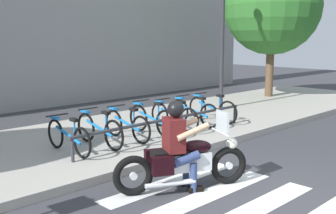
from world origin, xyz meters
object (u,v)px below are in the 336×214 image
bicycle_4 (174,116)px  bicycle_5 (194,112)px  street_lamp (223,24)px  motorcycle (183,162)px  bicycle_6 (212,109)px  bicycle_3 (152,120)px  bike_rack (168,120)px  bicycle_2 (127,125)px  bicycle_1 (99,130)px  tree_near_rack (272,6)px  rider (179,139)px  bicycle_0 (68,137)px

bicycle_4 → bicycle_5: bearing=-0.0°
bicycle_5 → street_lamp: size_ratio=0.36×
bicycle_4 → motorcycle: bearing=-132.9°
bicycle_4 → bicycle_6: 1.46m
bicycle_3 → bike_rack: size_ratio=0.32×
bike_rack → bicycle_2: bearing=142.7°
bicycle_3 → bicycle_5: 1.46m
bicycle_2 → bike_rack: 0.92m
bicycle_1 → motorcycle: bearing=-95.5°
bike_rack → tree_near_rack: size_ratio=0.94×
motorcycle → rider: (-0.07, 0.04, 0.37)m
motorcycle → bicycle_2: 2.80m
bicycle_4 → bicycle_1: bearing=-180.0°
rider → bicycle_5: 4.16m
motorcycle → tree_near_rack: size_ratio=0.39×
rider → street_lamp: (5.75, 3.69, 1.94)m
bike_rack → rider: bearing=-131.2°
rider → bicycle_5: size_ratio=0.87×
bicycle_1 → bicycle_5: bearing=0.0°
bicycle_0 → street_lamp: size_ratio=0.35×
rider → bicycle_2: 2.81m
rider → bicycle_5: (3.24, 2.59, -0.33)m
motorcycle → bicycle_1: 2.64m
motorcycle → bicycle_5: motorcycle is taller
bicycle_2 → bicycle_1: bearing=-180.0°
bike_rack → street_lamp: street_lamp is taller
bicycle_0 → bicycle_3: size_ratio=1.00×
bike_rack → bicycle_6: bearing=14.2°
bicycle_4 → street_lamp: 4.11m
rider → bicycle_4: bearing=45.9°
bicycle_0 → street_lamp: street_lamp is taller
bicycle_0 → bike_rack: size_ratio=0.32×
bike_rack → tree_near_rack: (7.39, 2.06, 2.92)m
motorcycle → bicycle_5: (3.17, 2.63, 0.04)m
bicycle_3 → tree_near_rack: (7.39, 1.51, 2.98)m
street_lamp → bike_rack: bearing=-157.3°
bicycle_2 → bicycle_6: bearing=0.0°
bicycle_2 → street_lamp: 5.33m
motorcycle → bicycle_3: (1.71, 2.63, 0.05)m
rider → tree_near_rack: (9.17, 4.09, 2.67)m
rider → bicycle_0: 2.64m
bicycle_5 → bike_rack: (-1.46, -0.55, 0.08)m
bicycle_4 → street_lamp: (3.24, 1.11, 2.27)m
rider → tree_near_rack: tree_near_rack is taller
rider → tree_near_rack: size_ratio=0.27×
bicycle_5 → bicycle_4: bearing=180.0°
bike_rack → motorcycle: bearing=-129.6°
motorcycle → rider: bearing=151.4°
bicycle_4 → street_lamp: size_ratio=0.36×
motorcycle → bicycle_3: 3.13m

